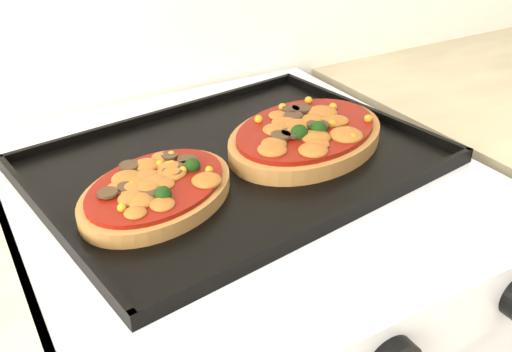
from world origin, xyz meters
TOP-DOWN VIEW (x-y plane):
  - control_panel at (-0.04, 1.39)m, footprint 0.60×0.02m
  - baking_tray at (-0.03, 1.70)m, footprint 0.56×0.45m
  - pizza_left at (-0.17, 1.66)m, footprint 0.26×0.23m
  - pizza_right at (0.07, 1.69)m, footprint 0.30×0.26m

SIDE VIEW (x-z plane):
  - control_panel at x=-0.04m, z-range 0.81..0.90m
  - baking_tray at x=-0.03m, z-range 0.91..0.93m
  - pizza_left at x=-0.17m, z-range 0.92..0.95m
  - pizza_right at x=0.07m, z-range 0.92..0.96m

